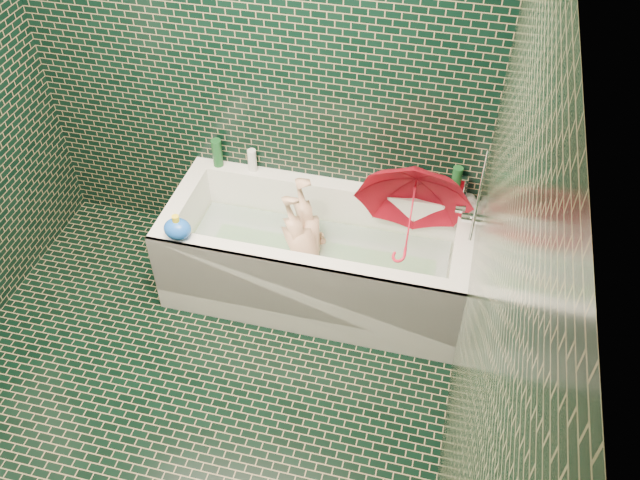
% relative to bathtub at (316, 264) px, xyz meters
% --- Properties ---
extents(floor, '(2.80, 2.80, 0.00)m').
position_rel_bathtub_xyz_m(floor, '(-0.45, -1.01, -0.21)').
color(floor, black).
rests_on(floor, ground).
extents(wall_back, '(2.80, 0.00, 2.80)m').
position_rel_bathtub_xyz_m(wall_back, '(-0.45, 0.39, 1.04)').
color(wall_back, black).
rests_on(wall_back, floor).
extents(wall_right, '(0.00, 2.80, 2.80)m').
position_rel_bathtub_xyz_m(wall_right, '(0.85, -1.01, 1.04)').
color(wall_right, black).
rests_on(wall_right, floor).
extents(bathtub, '(1.70, 0.75, 0.55)m').
position_rel_bathtub_xyz_m(bathtub, '(0.00, 0.00, 0.00)').
color(bathtub, white).
rests_on(bathtub, floor).
extents(bath_mat, '(1.35, 0.47, 0.01)m').
position_rel_bathtub_xyz_m(bath_mat, '(0.00, 0.02, -0.06)').
color(bath_mat, green).
rests_on(bath_mat, bathtub).
extents(water, '(1.48, 0.53, 0.00)m').
position_rel_bathtub_xyz_m(water, '(0.00, 0.02, 0.09)').
color(water, silver).
rests_on(water, bathtub).
extents(faucet, '(0.18, 0.19, 0.55)m').
position_rel_bathtub_xyz_m(faucet, '(0.81, 0.01, 0.56)').
color(faucet, silver).
rests_on(faucet, wall_right).
extents(child, '(0.97, 0.52, 0.36)m').
position_rel_bathtub_xyz_m(child, '(-0.04, -0.02, 0.10)').
color(child, '#D6A686').
rests_on(child, bathtub).
extents(umbrella, '(0.79, 0.82, 0.91)m').
position_rel_bathtub_xyz_m(umbrella, '(0.50, 0.07, 0.41)').
color(umbrella, red).
rests_on(umbrella, bathtub).
extents(soap_bottle_a, '(0.11, 0.11, 0.23)m').
position_rel_bathtub_xyz_m(soap_bottle_a, '(0.80, 0.33, 0.34)').
color(soap_bottle_a, white).
rests_on(soap_bottle_a, bathtub).
extents(soap_bottle_b, '(0.09, 0.09, 0.18)m').
position_rel_bathtub_xyz_m(soap_bottle_b, '(0.73, 0.31, 0.34)').
color(soap_bottle_b, '#411C6C').
rests_on(soap_bottle_b, bathtub).
extents(soap_bottle_c, '(0.13, 0.13, 0.16)m').
position_rel_bathtub_xyz_m(soap_bottle_c, '(0.63, 0.35, 0.34)').
color(soap_bottle_c, '#154920').
rests_on(soap_bottle_c, bathtub).
extents(bottle_right_tall, '(0.06, 0.06, 0.24)m').
position_rel_bathtub_xyz_m(bottle_right_tall, '(0.71, 0.34, 0.46)').
color(bottle_right_tall, '#154920').
rests_on(bottle_right_tall, bathtub).
extents(bottle_right_pump, '(0.06, 0.06, 0.18)m').
position_rel_bathtub_xyz_m(bottle_right_pump, '(0.75, 0.34, 0.43)').
color(bottle_right_pump, silver).
rests_on(bottle_right_pump, bathtub).
extents(bottle_left_tall, '(0.07, 0.07, 0.18)m').
position_rel_bathtub_xyz_m(bottle_left_tall, '(-0.69, 0.35, 0.43)').
color(bottle_left_tall, '#154920').
rests_on(bottle_left_tall, bathtub).
extents(bottle_left_short, '(0.05, 0.05, 0.14)m').
position_rel_bathtub_xyz_m(bottle_left_short, '(-0.48, 0.35, 0.41)').
color(bottle_left_short, white).
rests_on(bottle_left_short, bathtub).
extents(rubber_duck, '(0.11, 0.08, 0.08)m').
position_rel_bathtub_xyz_m(rubber_duck, '(0.58, 0.35, 0.38)').
color(rubber_duck, yellow).
rests_on(rubber_duck, bathtub).
extents(bath_toy, '(0.16, 0.13, 0.15)m').
position_rel_bathtub_xyz_m(bath_toy, '(-0.68, -0.31, 0.40)').
color(bath_toy, blue).
rests_on(bath_toy, bathtub).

